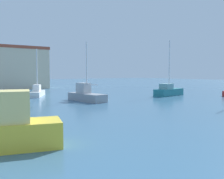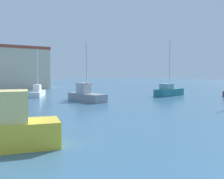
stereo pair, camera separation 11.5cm
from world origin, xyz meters
TOP-DOWN VIEW (x-y plane):
  - water at (15.00, 20.00)m, footprint 160.00×160.00m
  - sailboat_teal_center_channel at (24.40, 17.01)m, footprint 4.80×2.22m
  - sailboat_white_behind_lamppost at (11.16, 25.70)m, footprint 3.27×4.63m
  - sailboat_grey_distant_east at (13.36, 17.91)m, footprint 1.89×4.87m
  - yacht_club at (13.05, 42.32)m, footprint 10.26×7.02m

SIDE VIEW (x-z plane):
  - water at x=15.00m, z-range 0.00..0.00m
  - sailboat_white_behind_lamppost at x=11.16m, z-range -2.32..3.31m
  - sailboat_teal_center_channel at x=24.40m, z-range -2.78..3.95m
  - sailboat_grey_distant_east at x=13.36m, z-range -2.32..3.50m
  - yacht_club at x=13.05m, z-range 0.01..7.34m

